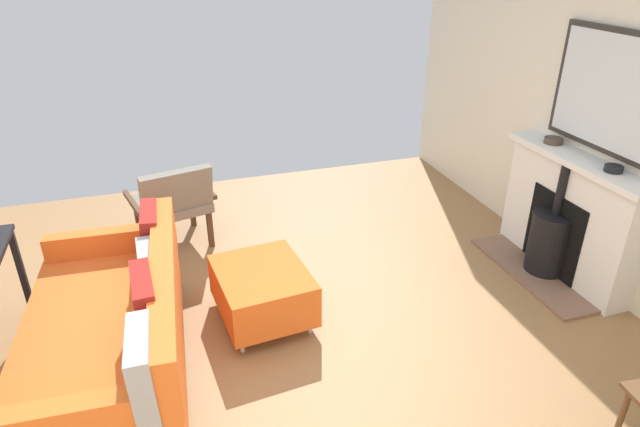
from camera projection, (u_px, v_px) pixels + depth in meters
ground_plane at (276, 352)px, 3.63m from camera, size 5.35×6.05×0.01m
fireplace at (564, 222)px, 4.33m from camera, size 0.56×1.38×1.00m
mirror_over_mantel at (608, 91)px, 3.90m from camera, size 0.04×1.02×0.88m
mantel_bowl_near at (553, 140)px, 4.37m from camera, size 0.15×0.15×0.05m
mantel_bowl_far at (614, 168)px, 3.83m from camera, size 0.13×0.13×0.05m
sofa at (116, 331)px, 3.27m from camera, size 1.03×1.85×0.83m
ottoman at (263, 290)px, 3.84m from camera, size 0.68×0.78×0.41m
armchair_accent at (173, 200)px, 4.67m from camera, size 0.79×0.72×0.80m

